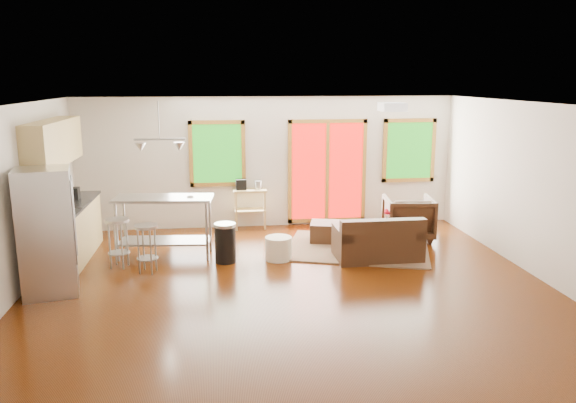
{
  "coord_description": "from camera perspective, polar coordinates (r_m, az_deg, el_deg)",
  "views": [
    {
      "loc": [
        -0.99,
        -7.57,
        2.95
      ],
      "look_at": [
        0.0,
        0.3,
        1.2
      ],
      "focal_mm": 35.0,
      "sensor_mm": 36.0,
      "label": 1
    }
  ],
  "objects": [
    {
      "name": "floor",
      "position": [
        8.18,
        0.27,
        -8.76
      ],
      "size": [
        7.5,
        7.0,
        0.02
      ],
      "primitive_type": "cube",
      "color": "#331403",
      "rests_on": "ground"
    },
    {
      "name": "ceiling",
      "position": [
        7.64,
        0.29,
        9.9
      ],
      "size": [
        7.5,
        7.0,
        0.02
      ],
      "primitive_type": "cube",
      "color": "silver",
      "rests_on": "ground"
    },
    {
      "name": "back_wall",
      "position": [
        11.24,
        -2.06,
        3.99
      ],
      "size": [
        7.5,
        0.02,
        2.6
      ],
      "primitive_type": "cube",
      "color": "beige",
      "rests_on": "ground"
    },
    {
      "name": "left_wall",
      "position": [
        8.22,
        -26.69,
        -0.47
      ],
      "size": [
        0.02,
        7.0,
        2.6
      ],
      "primitive_type": "cube",
      "color": "beige",
      "rests_on": "ground"
    },
    {
      "name": "right_wall",
      "position": [
        9.09,
        24.5,
        0.85
      ],
      "size": [
        0.02,
        7.0,
        2.6
      ],
      "primitive_type": "cube",
      "color": "beige",
      "rests_on": "ground"
    },
    {
      "name": "front_wall",
      "position": [
        4.49,
        6.19,
        -9.17
      ],
      "size": [
        7.5,
        0.02,
        2.6
      ],
      "primitive_type": "cube",
      "color": "beige",
      "rests_on": "ground"
    },
    {
      "name": "window_left",
      "position": [
        11.12,
        -7.2,
        4.85
      ],
      "size": [
        1.1,
        0.05,
        1.3
      ],
      "color": "#145310",
      "rests_on": "back_wall"
    },
    {
      "name": "french_doors",
      "position": [
        11.39,
        4.0,
        3.06
      ],
      "size": [
        1.6,
        0.05,
        2.1
      ],
      "color": "#AB0B07",
      "rests_on": "back_wall"
    },
    {
      "name": "window_right",
      "position": [
        11.78,
        12.2,
        5.09
      ],
      "size": [
        1.1,
        0.05,
        1.3
      ],
      "color": "#145310",
      "rests_on": "back_wall"
    },
    {
      "name": "rug",
      "position": [
        10.02,
        7.03,
        -4.7
      ],
      "size": [
        2.91,
        2.54,
        0.02
      ],
      "primitive_type": "cube",
      "rotation": [
        0.0,
        0.0,
        -0.31
      ],
      "color": "#4F623F",
      "rests_on": "floor"
    },
    {
      "name": "loveseat",
      "position": [
        9.42,
        9.13,
        -4.1
      ],
      "size": [
        1.4,
        0.79,
        0.74
      ],
      "rotation": [
        0.0,
        0.0,
        0.0
      ],
      "color": "black",
      "rests_on": "floor"
    },
    {
      "name": "coffee_table",
      "position": [
        10.36,
        10.25,
        -2.43
      ],
      "size": [
        1.07,
        0.81,
        0.38
      ],
      "rotation": [
        0.0,
        0.0,
        0.28
      ],
      "color": "#331D0A",
      "rests_on": "floor"
    },
    {
      "name": "armchair",
      "position": [
        10.68,
        12.13,
        -1.42
      ],
      "size": [
        0.96,
        0.91,
        0.89
      ],
      "primitive_type": "imported",
      "rotation": [
        0.0,
        0.0,
        3.01
      ],
      "color": "black",
      "rests_on": "floor"
    },
    {
      "name": "ottoman",
      "position": [
        10.35,
        3.83,
        -3.11
      ],
      "size": [
        0.65,
        0.65,
        0.36
      ],
      "primitive_type": "cube",
      "rotation": [
        0.0,
        0.0,
        -0.24
      ],
      "color": "black",
      "rests_on": "floor"
    },
    {
      "name": "pouf",
      "position": [
        9.31,
        -0.97,
        -4.77
      ],
      "size": [
        0.59,
        0.59,
        0.39
      ],
      "primitive_type": "cylinder",
      "rotation": [
        0.0,
        0.0,
        0.43
      ],
      "color": "#ECE9CB",
      "rests_on": "floor"
    },
    {
      "name": "vase",
      "position": [
        10.02,
        10.0,
        -1.84
      ],
      "size": [
        0.19,
        0.2,
        0.3
      ],
      "rotation": [
        0.0,
        0.0,
        0.09
      ],
      "color": "silver",
      "rests_on": "coffee_table"
    },
    {
      "name": "book",
      "position": [
        10.25,
        11.87,
        -1.4
      ],
      "size": [
        0.22,
        0.05,
        0.29
      ],
      "primitive_type": "imported",
      "rotation": [
        0.0,
        0.0,
        -0.11
      ],
      "color": "maroon",
      "rests_on": "coffee_table"
    },
    {
      "name": "cabinets",
      "position": [
        9.81,
        -21.76,
        -0.36
      ],
      "size": [
        0.64,
        2.24,
        2.3
      ],
      "color": "tan",
      "rests_on": "floor"
    },
    {
      "name": "refrigerator",
      "position": [
        8.38,
        -23.25,
        -2.87
      ],
      "size": [
        0.84,
        0.82,
        1.77
      ],
      "rotation": [
        0.0,
        0.0,
        0.22
      ],
      "color": "#B7BABC",
      "rests_on": "floor"
    },
    {
      "name": "island",
      "position": [
        9.58,
        -12.48,
        -1.42
      ],
      "size": [
        1.67,
        0.8,
        1.02
      ],
      "rotation": [
        0.0,
        0.0,
        -0.1
      ],
      "color": "#B7BABC",
      "rests_on": "floor"
    },
    {
      "name": "cup",
      "position": [
        9.41,
        -9.9,
        0.34
      ],
      "size": [
        0.14,
        0.12,
        0.12
      ],
      "primitive_type": "imported",
      "rotation": [
        0.0,
        0.0,
        -0.27
      ],
      "color": "silver",
      "rests_on": "island"
    },
    {
      "name": "bar_stool_a",
      "position": [
        9.23,
        -16.92,
        -2.94
      ],
      "size": [
        0.46,
        0.46,
        0.79
      ],
      "rotation": [
        0.0,
        0.0,
        -0.26
      ],
      "color": "#B7BABC",
      "rests_on": "floor"
    },
    {
      "name": "bar_stool_b",
      "position": [
        8.87,
        -14.19,
        -3.54
      ],
      "size": [
        0.44,
        0.44,
        0.76
      ],
      "rotation": [
        0.0,
        0.0,
        -0.26
      ],
      "color": "#B7BABC",
      "rests_on": "floor"
    },
    {
      "name": "trash_can",
      "position": [
        9.21,
        -6.39,
        -4.17
      ],
      "size": [
        0.42,
        0.42,
        0.65
      ],
      "rotation": [
        0.0,
        0.0,
        0.22
      ],
      "color": "black",
      "rests_on": "floor"
    },
    {
      "name": "kitchen_cart",
      "position": [
        11.16,
        -4.01,
        0.7
      ],
      "size": [
        0.66,
        0.43,
        1.0
      ],
      "rotation": [
        0.0,
        0.0,
        0.01
      ],
      "color": "tan",
      "rests_on": "floor"
    },
    {
      "name": "ceiling_flush",
      "position": [
        8.58,
        10.55,
        9.43
      ],
      "size": [
        0.35,
        0.35,
        0.12
      ],
      "primitive_type": "cube",
      "color": "white",
      "rests_on": "ceiling"
    },
    {
      "name": "pendant_light",
      "position": [
        9.17,
        -12.88,
        5.54
      ],
      "size": [
        0.8,
        0.18,
        0.79
      ],
      "color": "gray",
      "rests_on": "ceiling"
    }
  ]
}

